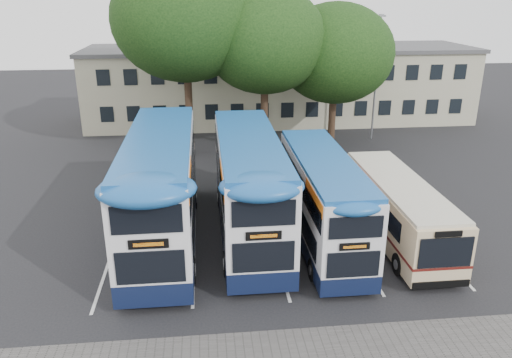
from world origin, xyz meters
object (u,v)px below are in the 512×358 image
at_px(tree_mid, 265,41).
at_px(tree_right, 335,54).
at_px(lamp_post, 377,71).
at_px(bus_dd_right, 323,196).
at_px(bus_dd_mid, 249,182).
at_px(tree_left, 185,19).
at_px(bus_dd_left, 162,184).
at_px(bus_single, 397,206).

height_order(tree_mid, tree_right, tree_mid).
xyz_separation_m(lamp_post, bus_dd_right, (-7.60, -15.92, -2.91)).
bearing_deg(bus_dd_mid, tree_right, 61.53).
height_order(tree_left, bus_dd_right, tree_left).
xyz_separation_m(tree_mid, bus_dd_left, (-6.02, -12.31, -4.92)).
distance_m(bus_dd_left, bus_single, 10.51).
height_order(tree_left, bus_single, tree_left).
relative_size(tree_mid, bus_dd_left, 0.95).
height_order(tree_mid, bus_dd_mid, tree_mid).
distance_m(tree_left, tree_right, 10.34).
bearing_deg(tree_mid, tree_right, 12.24).
height_order(tree_right, bus_dd_right, tree_right).
bearing_deg(bus_dd_left, tree_mid, 63.95).
xyz_separation_m(tree_left, bus_dd_mid, (2.87, -12.39, -6.40)).
bearing_deg(tree_left, bus_dd_left, -94.44).
xyz_separation_m(bus_dd_mid, bus_single, (6.57, -1.10, -0.98)).
distance_m(tree_mid, tree_right, 5.20).
bearing_deg(lamp_post, bus_dd_right, -115.51).
bearing_deg(bus_dd_mid, tree_left, 103.03).
relative_size(bus_dd_mid, bus_dd_right, 1.16).
distance_m(tree_right, bus_dd_mid, 15.57).
height_order(tree_right, bus_single, tree_right).
distance_m(tree_left, tree_mid, 5.23).
bearing_deg(tree_left, bus_single, -55.03).
height_order(lamp_post, tree_right, tree_right).
bearing_deg(lamp_post, tree_left, -170.16).
bearing_deg(bus_single, bus_dd_mid, 170.48).
bearing_deg(bus_dd_right, lamp_post, 64.49).
distance_m(lamp_post, bus_single, 16.75).
bearing_deg(bus_dd_mid, bus_dd_right, -20.82).
bearing_deg(bus_single, bus_dd_right, -178.63).
relative_size(lamp_post, bus_dd_left, 0.78).
bearing_deg(tree_left, tree_mid, -2.83).
xyz_separation_m(bus_dd_left, bus_dd_mid, (3.84, 0.18, -0.13)).
relative_size(tree_left, bus_dd_mid, 1.17).
bearing_deg(bus_single, tree_right, 87.59).
distance_m(bus_dd_left, bus_dd_right, 7.04).
height_order(bus_dd_mid, bus_dd_right, bus_dd_mid).
height_order(bus_dd_left, bus_single, bus_dd_left).
height_order(tree_left, bus_dd_mid, tree_left).
bearing_deg(bus_dd_right, bus_dd_mid, 159.18).
bearing_deg(bus_dd_right, bus_single, 1.37).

